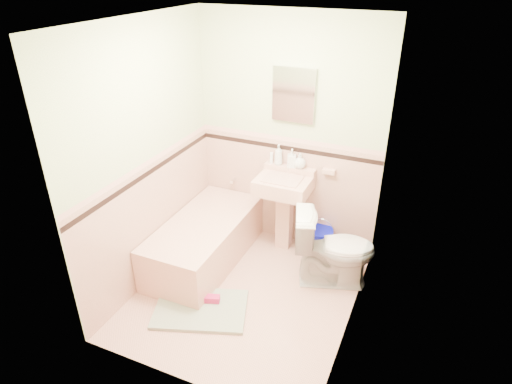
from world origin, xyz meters
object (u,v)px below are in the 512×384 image
at_px(soap_bottle_mid, 292,158).
at_px(shoe, 211,299).
at_px(bathtub, 205,242).
at_px(toilet, 334,249).
at_px(soap_bottle_right, 300,161).
at_px(medicine_cabinet, 294,95).
at_px(soap_bottle_left, 279,155).
at_px(bucket, 320,241).
at_px(sink, 283,214).

height_order(soap_bottle_mid, shoe, soap_bottle_mid).
xyz_separation_m(bathtub, soap_bottle_mid, (0.70, 0.71, 0.81)).
height_order(bathtub, toilet, toilet).
distance_m(soap_bottle_right, shoe, 1.66).
xyz_separation_m(soap_bottle_mid, toilet, (0.65, -0.52, -0.64)).
height_order(bathtub, soap_bottle_mid, soap_bottle_mid).
relative_size(medicine_cabinet, soap_bottle_left, 2.44).
relative_size(bathtub, shoe, 9.66).
xyz_separation_m(bathtub, soap_bottle_right, (0.79, 0.71, 0.79)).
relative_size(bathtub, soap_bottle_right, 9.22).
relative_size(bathtub, bucket, 5.34).
bearing_deg(sink, medicine_cabinet, 90.00).
distance_m(soap_bottle_mid, bucket, 0.98).
height_order(sink, medicine_cabinet, medicine_cabinet).
xyz_separation_m(toilet, shoe, (-0.94, -0.79, -0.33)).
relative_size(soap_bottle_right, toilet, 0.21).
height_order(sink, soap_bottle_left, soap_bottle_left).
height_order(bathtub, shoe, bathtub).
relative_size(sink, toilet, 1.11).
bearing_deg(medicine_cabinet, soap_bottle_mid, -60.68).
distance_m(bathtub, toilet, 1.37).
height_order(soap_bottle_right, bucket, soap_bottle_right).
bearing_deg(bucket, bathtub, -149.63).
bearing_deg(shoe, sink, 56.81).
bearing_deg(soap_bottle_right, soap_bottle_left, 180.00).
bearing_deg(shoe, soap_bottle_right, 54.28).
bearing_deg(toilet, soap_bottle_left, 38.36).
relative_size(bathtub, soap_bottle_mid, 7.60).
distance_m(sink, toilet, 0.74).
distance_m(bathtub, sink, 0.89).
bearing_deg(soap_bottle_left, soap_bottle_mid, 0.00).
relative_size(soap_bottle_mid, soap_bottle_right, 1.21).
bearing_deg(sink, soap_bottle_left, 126.26).
bearing_deg(soap_bottle_left, bathtub, -127.66).
relative_size(bucket, shoe, 1.81).
xyz_separation_m(medicine_cabinet, soap_bottle_right, (0.11, -0.03, -0.68)).
xyz_separation_m(medicine_cabinet, bucket, (0.41, -0.10, -1.56)).
bearing_deg(soap_bottle_mid, bathtub, -134.46).
relative_size(bathtub, medicine_cabinet, 2.74).
bearing_deg(sink, bucket, 14.80).
distance_m(soap_bottle_left, soap_bottle_right, 0.24).
relative_size(soap_bottle_left, soap_bottle_right, 1.38).
bearing_deg(bucket, toilet, -60.37).
relative_size(soap_bottle_mid, shoe, 1.27).
distance_m(soap_bottle_mid, soap_bottle_right, 0.09).
height_order(bathtub, soap_bottle_right, soap_bottle_right).
xyz_separation_m(soap_bottle_right, toilet, (0.55, -0.52, -0.62)).
bearing_deg(soap_bottle_left, medicine_cabinet, 12.80).
bearing_deg(shoe, bucket, 41.64).
bearing_deg(soap_bottle_left, shoe, -96.56).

